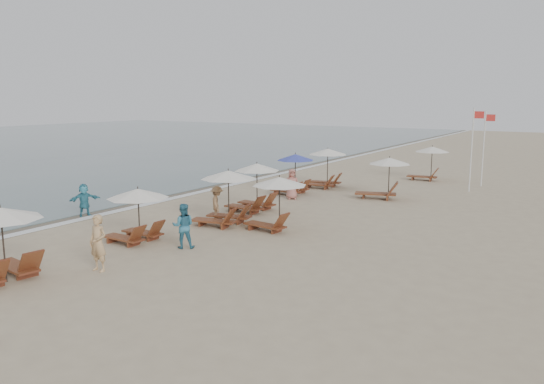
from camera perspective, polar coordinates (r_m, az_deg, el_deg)
The scene contains 18 objects.
ground at distance 16.74m, azimuth -0.19°, elevation -8.74°, with size 160.00×160.00×0.00m, color tan.
wet_sand_band at distance 31.87m, azimuth -9.66°, elevation 0.16°, with size 3.20×140.00×0.01m, color #6B5E4C.
foam_line at distance 31.03m, azimuth -7.87°, elevation -0.05°, with size 0.50×140.00×0.02m, color white.
lounger_station_1 at distance 20.73m, azimuth -14.33°, elevation -2.10°, with size 2.45×2.29×2.05m.
lounger_station_2 at distance 22.87m, azimuth -5.09°, elevation -0.56°, with size 2.66×2.34×2.36m.
lounger_station_3 at distance 25.61m, azimuth -2.05°, elevation 0.43°, with size 2.52×2.15×2.32m.
lounger_station_4 at distance 30.19m, azimuth 2.17°, elevation 1.99°, with size 2.37×2.10×2.27m.
lounger_station_5 at distance 32.48m, azimuth 5.60°, elevation 2.63°, with size 2.59×2.32×2.37m.
inland_station_0 at distance 21.70m, azimuth 0.21°, elevation -0.46°, with size 2.60×2.24×2.22m.
inland_station_1 at distance 29.28m, azimuth 11.68°, elevation 1.74°, with size 2.91×2.30×2.22m.
inland_station_2 at distance 36.63m, azimuth 16.28°, elevation 3.38°, with size 2.66×2.24×2.22m.
beachgoer_near at distance 17.66m, azimuth -18.02°, elevation -5.18°, with size 0.66×0.43×1.80m, color tan.
beachgoer_mid_a at distance 19.60m, azimuth -9.42°, elevation -3.58°, with size 0.80×0.62×1.64m, color teal.
beachgoer_mid_b at distance 23.66m, azimuth -5.87°, elevation -1.24°, with size 1.01×0.58×1.57m, color #9C764F.
beachgoer_far_b at distance 28.65m, azimuth 2.13°, elevation 0.84°, with size 0.80×0.52×1.63m, color #AF6A5F.
waterline_walker at distance 26.02m, azimuth -19.34°, elevation -0.81°, with size 1.40×0.44×1.50m, color teal.
flag_pole_near at distance 32.74m, azimuth 20.55°, elevation 4.62°, with size 0.59×0.08×4.82m.
flag_pole_far at distance 35.09m, azimuth 21.65°, elevation 4.67°, with size 0.60×0.08×4.59m.
Camera 1 is at (8.45, -13.41, 5.38)m, focal length 35.39 mm.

